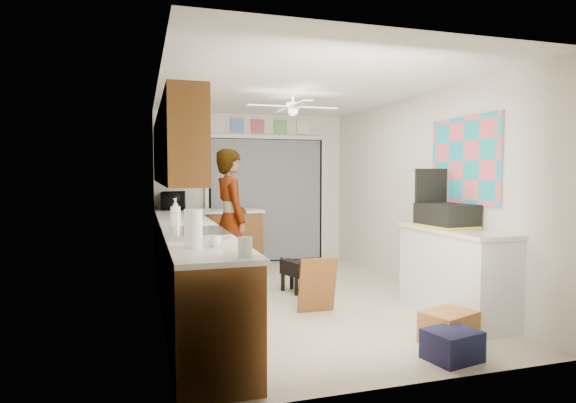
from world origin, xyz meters
TOP-DOWN VIEW (x-y plane):
  - floor at (0.00, 0.00)m, footprint 5.00×5.00m
  - ceiling at (0.00, 0.00)m, footprint 5.00×5.00m
  - wall_back at (0.00, 2.50)m, footprint 3.20×0.00m
  - wall_front at (0.00, -2.50)m, footprint 3.20×0.00m
  - wall_left at (-1.60, 0.00)m, footprint 0.00×5.00m
  - wall_right at (1.60, 0.00)m, footprint 0.00×5.00m
  - left_base_cabinets at (-1.30, 0.00)m, footprint 0.60×4.80m
  - left_countertop at (-1.29, 0.00)m, footprint 0.62×4.80m
  - upper_cabinets at (-1.44, 0.20)m, footprint 0.32×4.00m
  - sink_basin at (-1.29, -1.00)m, footprint 0.50×0.76m
  - faucet at (-1.48, -1.00)m, footprint 0.03×0.03m
  - peninsula_base at (-0.50, 2.00)m, footprint 1.00×0.60m
  - peninsula_top at (-0.50, 2.00)m, footprint 1.04×0.64m
  - back_opening_recess at (0.25, 2.47)m, footprint 2.00×0.06m
  - curtain_panel at (0.25, 2.43)m, footprint 1.90×0.03m
  - door_trim_left at (-0.77, 2.44)m, footprint 0.06×0.04m
  - door_trim_right at (1.27, 2.44)m, footprint 0.06×0.04m
  - door_trim_head at (0.25, 2.44)m, footprint 2.10×0.04m
  - header_frame_1 at (-0.25, 2.47)m, footprint 0.22×0.02m
  - header_frame_2 at (0.10, 2.47)m, footprint 0.22×0.02m
  - header_frame_3 at (0.50, 2.47)m, footprint 0.22×0.02m
  - header_frame_4 at (0.90, 2.47)m, footprint 0.22×0.02m
  - route66_sign at (-0.95, 2.47)m, footprint 0.22×0.02m
  - right_counter_base at (1.35, -1.20)m, footprint 0.50×1.40m
  - right_counter_top at (1.34, -1.20)m, footprint 0.54×1.44m
  - abstract_painting at (1.58, -1.00)m, footprint 0.03×1.15m
  - ceiling_fan at (0.00, 0.20)m, footprint 1.14×1.14m
  - microwave at (-1.31, 2.25)m, footprint 0.41×0.55m
  - soap_bottle at (-1.45, -0.32)m, footprint 0.16×0.16m
  - cup at (-1.26, -1.74)m, footprint 0.14×0.14m
  - jar_a at (-1.12, -2.25)m, footprint 0.12×0.12m
  - paper_towel_roll at (-1.41, -1.74)m, footprint 0.14×0.14m
  - suitcase at (1.32, -1.06)m, footprint 0.48×0.61m
  - suitcase_rim at (1.32, -1.06)m, footprint 0.49×0.61m
  - suitcase_lid at (1.32, -0.77)m, footprint 0.42×0.07m
  - cardboard_box at (0.81, -1.86)m, footprint 0.54×0.47m
  - navy_crate at (0.60, -2.20)m, footprint 0.46×0.41m
  - cabinet_door_panel at (0.01, -0.66)m, footprint 0.41×0.17m
  - man at (-0.68, 0.71)m, footprint 0.53×0.72m
  - dog at (0.05, 0.29)m, footprint 0.42×0.62m

SIDE VIEW (x-z plane):
  - floor at x=0.00m, z-range 0.00..0.00m
  - navy_crate at x=0.60m, z-range 0.00..0.25m
  - cardboard_box at x=0.81m, z-range 0.00..0.28m
  - dog at x=0.05m, z-range 0.00..0.45m
  - cabinet_door_panel at x=0.01m, z-range 0.00..0.61m
  - left_base_cabinets at x=-1.30m, z-range 0.00..0.90m
  - peninsula_base at x=-0.50m, z-range 0.00..0.90m
  - right_counter_base at x=1.35m, z-range 0.00..0.90m
  - man at x=-0.68m, z-range 0.00..1.83m
  - left_countertop at x=-1.29m, z-range 0.90..0.94m
  - peninsula_top at x=-0.50m, z-range 0.90..0.94m
  - right_counter_top at x=1.34m, z-range 0.90..0.94m
  - suitcase_rim at x=1.32m, z-range 0.94..0.96m
  - sink_basin at x=-1.29m, z-range 0.92..0.98m
  - cup at x=-1.26m, z-range 0.94..1.03m
  - jar_a at x=-1.12m, z-range 0.94..1.08m
  - faucet at x=-1.48m, z-range 0.94..1.16m
  - back_opening_recess at x=0.25m, z-range 0.00..2.10m
  - door_trim_left at x=-0.77m, z-range 0.00..2.10m
  - door_trim_right at x=1.27m, z-range 0.00..2.10m
  - curtain_panel at x=0.25m, z-range 0.03..2.08m
  - suitcase at x=1.32m, z-range 0.94..1.19m
  - microwave at x=-1.31m, z-range 0.94..1.22m
  - paper_towel_roll at x=-1.41m, z-range 0.94..1.24m
  - soap_bottle at x=-1.45m, z-range 0.94..1.25m
  - wall_back at x=0.00m, z-range -0.35..2.85m
  - wall_front at x=0.00m, z-range -0.35..2.85m
  - wall_left at x=-1.60m, z-range -1.25..3.75m
  - wall_right at x=1.60m, z-range -1.25..3.75m
  - suitcase_lid at x=1.32m, z-range 1.06..1.56m
  - abstract_painting at x=1.58m, z-range 1.17..2.12m
  - upper_cabinets at x=-1.44m, z-range 1.40..2.20m
  - door_trim_head at x=0.25m, z-range 2.09..2.15m
  - header_frame_1 at x=-0.25m, z-range 2.19..2.41m
  - header_frame_2 at x=0.10m, z-range 2.19..2.41m
  - header_frame_3 at x=0.50m, z-range 2.19..2.41m
  - header_frame_4 at x=0.90m, z-range 2.19..2.41m
  - route66_sign at x=-0.95m, z-range 2.17..2.43m
  - ceiling_fan at x=0.00m, z-range 2.20..2.44m
  - ceiling at x=0.00m, z-range 2.50..2.50m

